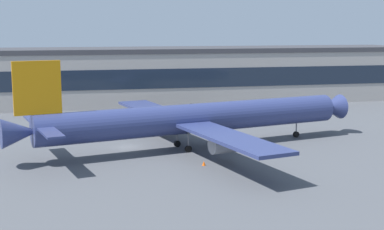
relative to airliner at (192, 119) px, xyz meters
The scene contains 7 objects.
ground_plane 12.24m from the airliner, 161.73° to the left, with size 600.00×600.00×0.00m, color #4C4F54.
terminal_building 56.73m from the airliner, 100.74° to the left, with size 164.76×19.92×14.72m.
airliner is the anchor object (origin of this frame).
belt_loader 38.83m from the airliner, 92.59° to the left, with size 3.23×6.67×1.95m.
baggage_tug 39.56m from the airliner, 76.04° to the left, with size 4.11×3.66×1.85m.
crew_van 41.12m from the airliner, 54.19° to the left, with size 2.96×5.47×2.55m.
traffic_cone_0 12.40m from the airliner, 93.77° to the right, with size 0.54×0.54×0.68m, color #F2590C.
Camera 1 is at (-8.73, -90.38, 20.26)m, focal length 50.76 mm.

